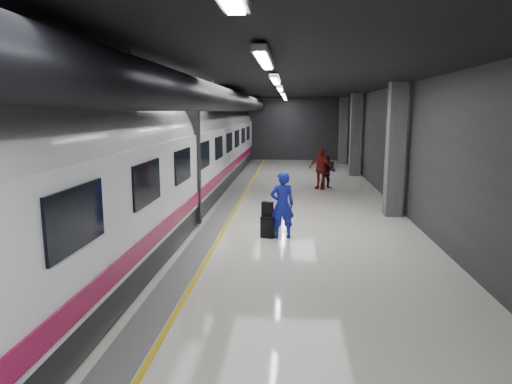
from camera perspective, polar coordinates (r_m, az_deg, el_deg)
name	(u,v)px	position (r m, az deg, el deg)	size (l,w,h in m)	color
ground	(256,227)	(14.19, 0.03, -4.41)	(40.00, 40.00, 0.00)	silver
platform_hall	(250,112)	(14.72, -0.80, 10.02)	(10.02, 40.02, 4.51)	black
train	(151,160)	(14.44, -12.95, 3.93)	(3.05, 38.00, 4.05)	black
traveler_main	(282,205)	(12.83, 3.30, -1.62)	(0.69, 0.46, 1.91)	#182BB6
suitcase_main	(268,227)	(12.98, 1.48, -4.38)	(0.38, 0.24, 0.62)	black
shoulder_bag	(267,209)	(12.91, 1.43, -2.12)	(0.31, 0.17, 0.41)	black
traveler_far_a	(328,172)	(21.46, 8.96, 2.49)	(0.74, 0.58, 1.53)	black
traveler_far_b	(320,168)	(21.20, 8.06, 2.94)	(1.12, 0.47, 1.91)	maroon
suitcase_far	(331,165)	(28.90, 9.31, 3.34)	(0.31, 0.20, 0.46)	black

